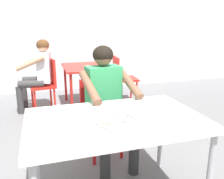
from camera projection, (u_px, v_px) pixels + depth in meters
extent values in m
cube|color=white|center=(56.00, 10.00, 4.87)|extent=(12.00, 0.12, 3.40)
cube|color=silver|center=(116.00, 120.00, 1.75)|extent=(1.30, 0.84, 0.03)
cylinder|color=#B2B2B7|center=(209.00, 177.00, 1.69)|extent=(0.04, 0.04, 0.71)
cylinder|color=#B2B2B7|center=(37.00, 153.00, 2.01)|extent=(0.04, 0.04, 0.71)
cylinder|color=#B2B2B7|center=(161.00, 134.00, 2.35)|extent=(0.04, 0.04, 0.71)
cylinder|color=#B7BABF|center=(115.00, 121.00, 1.68)|extent=(0.30, 0.30, 0.01)
torus|color=#B7BABF|center=(115.00, 120.00, 1.68)|extent=(0.30, 0.30, 0.01)
cylinder|color=#B2B5BA|center=(127.00, 121.00, 1.64)|extent=(0.06, 0.06, 0.03)
cylinder|color=maroon|center=(127.00, 121.00, 1.64)|extent=(0.05, 0.05, 0.01)
cylinder|color=#B2B5BA|center=(122.00, 115.00, 1.75)|extent=(0.06, 0.06, 0.03)
cylinder|color=#C65119|center=(122.00, 115.00, 1.75)|extent=(0.05, 0.05, 0.01)
ellipsoid|color=#DBB77A|center=(108.00, 121.00, 1.67)|extent=(0.13, 0.12, 0.01)
ellipsoid|color=tan|center=(108.00, 119.00, 1.68)|extent=(0.09, 0.08, 0.01)
cylinder|color=white|center=(58.00, 113.00, 1.70)|extent=(0.07, 0.07, 0.11)
cylinder|color=#593319|center=(58.00, 109.00, 1.69)|extent=(0.06, 0.06, 0.02)
cube|color=red|center=(102.00, 117.00, 2.55)|extent=(0.44, 0.44, 0.04)
cube|color=red|center=(96.00, 94.00, 2.66)|extent=(0.38, 0.08, 0.37)
cylinder|color=red|center=(122.00, 140.00, 2.53)|extent=(0.03, 0.03, 0.43)
cylinder|color=red|center=(94.00, 146.00, 2.41)|extent=(0.03, 0.03, 0.43)
cylinder|color=red|center=(110.00, 129.00, 2.81)|extent=(0.03, 0.03, 0.43)
cylinder|color=red|center=(85.00, 133.00, 2.69)|extent=(0.03, 0.03, 0.43)
cylinder|color=#2C2C2C|center=(134.00, 152.00, 2.27)|extent=(0.10, 0.10, 0.47)
cylinder|color=#2C2C2C|center=(125.00, 118.00, 2.37)|extent=(0.17, 0.41, 0.12)
cylinder|color=#2C2C2C|center=(105.00, 159.00, 2.15)|extent=(0.10, 0.10, 0.47)
cylinder|color=#2C2C2C|center=(97.00, 123.00, 2.25)|extent=(0.17, 0.41, 0.12)
cube|color=#339959|center=(103.00, 90.00, 2.42)|extent=(0.36, 0.24, 0.50)
cylinder|color=brown|center=(129.00, 83.00, 2.32)|extent=(0.13, 0.46, 0.25)
cylinder|color=brown|center=(90.00, 87.00, 2.16)|extent=(0.13, 0.46, 0.25)
sphere|color=brown|center=(103.00, 56.00, 2.33)|extent=(0.19, 0.19, 0.19)
ellipsoid|color=black|center=(103.00, 55.00, 2.32)|extent=(0.21, 0.20, 0.18)
cube|color=red|center=(86.00, 67.00, 4.09)|extent=(0.78, 0.96, 0.03)
cylinder|color=#AD1E18|center=(72.00, 95.00, 3.71)|extent=(0.04, 0.04, 0.69)
cylinder|color=#AD1E18|center=(112.00, 92.00, 3.90)|extent=(0.04, 0.04, 0.69)
cylinder|color=#AD1E18|center=(65.00, 83.00, 4.48)|extent=(0.04, 0.04, 0.69)
cylinder|color=#AD1E18|center=(99.00, 80.00, 4.67)|extent=(0.04, 0.04, 0.69)
cube|color=red|center=(42.00, 86.00, 3.93)|extent=(0.45, 0.44, 0.04)
cube|color=red|center=(52.00, 71.00, 3.94)|extent=(0.09, 0.37, 0.43)
cylinder|color=red|center=(35.00, 103.00, 3.79)|extent=(0.03, 0.03, 0.40)
cylinder|color=red|center=(32.00, 97.00, 4.06)|extent=(0.03, 0.03, 0.40)
cylinder|color=red|center=(55.00, 100.00, 3.92)|extent=(0.03, 0.03, 0.40)
cylinder|color=red|center=(51.00, 95.00, 4.19)|extent=(0.03, 0.03, 0.40)
cube|color=red|center=(126.00, 79.00, 4.38)|extent=(0.44, 0.45, 0.04)
cube|color=red|center=(116.00, 68.00, 4.29)|extent=(0.07, 0.40, 0.40)
cylinder|color=red|center=(131.00, 88.00, 4.64)|extent=(0.03, 0.03, 0.42)
cylinder|color=red|center=(137.00, 93.00, 4.32)|extent=(0.03, 0.03, 0.42)
cylinder|color=red|center=(115.00, 89.00, 4.57)|extent=(0.03, 0.03, 0.42)
cylinder|color=red|center=(119.00, 94.00, 4.25)|extent=(0.03, 0.03, 0.42)
cylinder|color=#373737|center=(20.00, 100.00, 3.83)|extent=(0.10, 0.10, 0.45)
cylinder|color=#373737|center=(31.00, 84.00, 3.78)|extent=(0.41, 0.19, 0.12)
cylinder|color=#373737|center=(24.00, 95.00, 4.12)|extent=(0.10, 0.10, 0.45)
cylinder|color=#373737|center=(35.00, 80.00, 4.07)|extent=(0.41, 0.19, 0.12)
cube|color=silver|center=(44.00, 67.00, 3.88)|extent=(0.26, 0.37, 0.49)
cylinder|color=tan|center=(30.00, 63.00, 3.64)|extent=(0.46, 0.16, 0.25)
cylinder|color=tan|center=(35.00, 60.00, 4.03)|extent=(0.46, 0.16, 0.25)
sphere|color=tan|center=(43.00, 46.00, 3.79)|extent=(0.19, 0.19, 0.19)
ellipsoid|color=brown|center=(43.00, 45.00, 3.79)|extent=(0.21, 0.20, 0.18)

